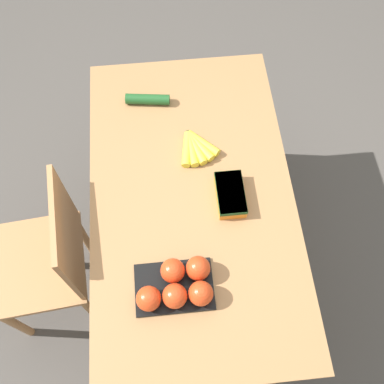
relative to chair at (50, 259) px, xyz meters
name	(u,v)px	position (x,y,z in m)	size (l,w,h in m)	color
ground_plane	(192,260)	(0.09, -0.61, -0.48)	(12.00, 12.00, 0.00)	#4C4742
dining_table	(192,208)	(0.09, -0.61, 0.18)	(1.35, 0.77, 0.78)	#9E7044
chair	(50,259)	(0.00, 0.00, 0.00)	(0.45, 0.44, 0.90)	#A87547
banana_bunch	(195,147)	(0.30, -0.64, 0.32)	(0.17, 0.16, 0.03)	brown
tomato_pack	(178,285)	(-0.26, -0.53, 0.34)	(0.18, 0.27, 0.09)	black
carrot_bag	(230,194)	(0.07, -0.75, 0.33)	(0.18, 0.10, 0.05)	orange
cucumber_near	(148,99)	(0.55, -0.47, 0.32)	(0.07, 0.19, 0.04)	#1E5123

